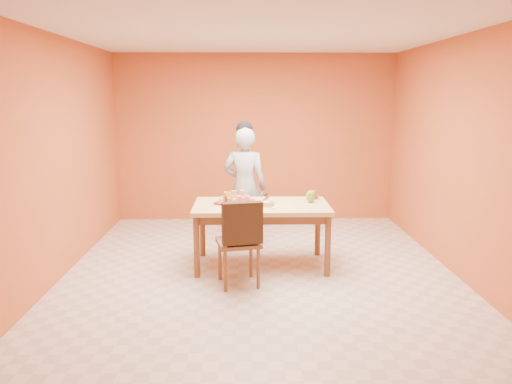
{
  "coord_description": "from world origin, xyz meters",
  "views": [
    {
      "loc": [
        -0.17,
        -5.63,
        2.03
      ],
      "look_at": [
        -0.04,
        0.3,
        0.88
      ],
      "focal_mm": 35.0,
      "sensor_mm": 36.0,
      "label": 1
    }
  ],
  "objects_px": {
    "dining_chair": "(238,241)",
    "egg_ornament": "(311,196)",
    "red_dinner_plate": "(235,199)",
    "magenta_glass": "(313,195)",
    "person": "(245,187)",
    "sponge_cake": "(266,204)",
    "checker_tin": "(314,197)",
    "dining_table": "(261,212)",
    "pastry_platter": "(235,202)"
  },
  "relations": [
    {
      "from": "dining_table",
      "to": "dining_chair",
      "type": "bearing_deg",
      "value": -112.81
    },
    {
      "from": "pastry_platter",
      "to": "egg_ornament",
      "type": "xyz_separation_m",
      "value": [
        0.92,
        -0.01,
        0.06
      ]
    },
    {
      "from": "red_dinner_plate",
      "to": "sponge_cake",
      "type": "distance_m",
      "value": 0.56
    },
    {
      "from": "dining_table",
      "to": "person",
      "type": "height_order",
      "value": "person"
    },
    {
      "from": "dining_chair",
      "to": "sponge_cake",
      "type": "height_order",
      "value": "dining_chair"
    },
    {
      "from": "egg_ornament",
      "to": "magenta_glass",
      "type": "height_order",
      "value": "egg_ornament"
    },
    {
      "from": "pastry_platter",
      "to": "sponge_cake",
      "type": "xyz_separation_m",
      "value": [
        0.37,
        -0.24,
        0.02
      ]
    },
    {
      "from": "dining_chair",
      "to": "egg_ornament",
      "type": "bearing_deg",
      "value": 28.06
    },
    {
      "from": "person",
      "to": "magenta_glass",
      "type": "relative_size",
      "value": 15.12
    },
    {
      "from": "egg_ornament",
      "to": "checker_tin",
      "type": "height_order",
      "value": "egg_ornament"
    },
    {
      "from": "dining_chair",
      "to": "sponge_cake",
      "type": "xyz_separation_m",
      "value": [
        0.32,
        0.5,
        0.3
      ]
    },
    {
      "from": "dining_chair",
      "to": "pastry_platter",
      "type": "bearing_deg",
      "value": 82.13
    },
    {
      "from": "person",
      "to": "checker_tin",
      "type": "distance_m",
      "value": 1.01
    },
    {
      "from": "dining_chair",
      "to": "person",
      "type": "height_order",
      "value": "person"
    },
    {
      "from": "checker_tin",
      "to": "magenta_glass",
      "type": "bearing_deg",
      "value": -110.27
    },
    {
      "from": "sponge_cake",
      "to": "magenta_glass",
      "type": "height_order",
      "value": "magenta_glass"
    },
    {
      "from": "pastry_platter",
      "to": "checker_tin",
      "type": "distance_m",
      "value": 1.03
    },
    {
      "from": "dining_chair",
      "to": "magenta_glass",
      "type": "distance_m",
      "value": 1.34
    },
    {
      "from": "dining_table",
      "to": "pastry_platter",
      "type": "bearing_deg",
      "value": 162.29
    },
    {
      "from": "checker_tin",
      "to": "red_dinner_plate",
      "type": "bearing_deg",
      "value": -175.97
    },
    {
      "from": "dining_chair",
      "to": "magenta_glass",
      "type": "bearing_deg",
      "value": 32.83
    },
    {
      "from": "egg_ornament",
      "to": "checker_tin",
      "type": "distance_m",
      "value": 0.27
    },
    {
      "from": "sponge_cake",
      "to": "pastry_platter",
      "type": "bearing_deg",
      "value": 147.3
    },
    {
      "from": "egg_ornament",
      "to": "dining_table",
      "type": "bearing_deg",
      "value": -158.84
    },
    {
      "from": "pastry_platter",
      "to": "magenta_glass",
      "type": "bearing_deg",
      "value": 10.35
    },
    {
      "from": "magenta_glass",
      "to": "checker_tin",
      "type": "bearing_deg",
      "value": 69.73
    },
    {
      "from": "dining_chair",
      "to": "pastry_platter",
      "type": "height_order",
      "value": "dining_chair"
    },
    {
      "from": "red_dinner_plate",
      "to": "magenta_glass",
      "type": "distance_m",
      "value": 0.98
    },
    {
      "from": "dining_table",
      "to": "sponge_cake",
      "type": "xyz_separation_m",
      "value": [
        0.05,
        -0.14,
        0.13
      ]
    },
    {
      "from": "pastry_platter",
      "to": "egg_ornament",
      "type": "height_order",
      "value": "egg_ornament"
    },
    {
      "from": "person",
      "to": "checker_tin",
      "type": "bearing_deg",
      "value": 161.56
    },
    {
      "from": "person",
      "to": "sponge_cake",
      "type": "relative_size",
      "value": 8.25
    },
    {
      "from": "dining_chair",
      "to": "egg_ornament",
      "type": "distance_m",
      "value": 1.18
    },
    {
      "from": "dining_chair",
      "to": "checker_tin",
      "type": "height_order",
      "value": "dining_chair"
    },
    {
      "from": "dining_chair",
      "to": "magenta_glass",
      "type": "height_order",
      "value": "dining_chair"
    },
    {
      "from": "red_dinner_plate",
      "to": "egg_ornament",
      "type": "relative_size",
      "value": 1.64
    },
    {
      "from": "dining_chair",
      "to": "magenta_glass",
      "type": "xyz_separation_m",
      "value": [
        0.92,
        0.91,
        0.32
      ]
    },
    {
      "from": "person",
      "to": "red_dinner_plate",
      "type": "bearing_deg",
      "value": 89.37
    },
    {
      "from": "person",
      "to": "sponge_cake",
      "type": "xyz_separation_m",
      "value": [
        0.25,
        -1.0,
        -0.02
      ]
    },
    {
      "from": "red_dinner_plate",
      "to": "checker_tin",
      "type": "height_order",
      "value": "checker_tin"
    },
    {
      "from": "magenta_glass",
      "to": "red_dinner_plate",
      "type": "bearing_deg",
      "value": -179.97
    },
    {
      "from": "red_dinner_plate",
      "to": "dining_chair",
      "type": "bearing_deg",
      "value": -86.54
    },
    {
      "from": "red_dinner_plate",
      "to": "egg_ornament",
      "type": "bearing_deg",
      "value": -11.33
    },
    {
      "from": "pastry_platter",
      "to": "magenta_glass",
      "type": "distance_m",
      "value": 0.99
    },
    {
      "from": "person",
      "to": "pastry_platter",
      "type": "xyz_separation_m",
      "value": [
        -0.12,
        -0.76,
        -0.04
      ]
    },
    {
      "from": "pastry_platter",
      "to": "red_dinner_plate",
      "type": "distance_m",
      "value": 0.18
    },
    {
      "from": "dining_table",
      "to": "pastry_platter",
      "type": "height_order",
      "value": "pastry_platter"
    },
    {
      "from": "dining_table",
      "to": "magenta_glass",
      "type": "height_order",
      "value": "magenta_glass"
    },
    {
      "from": "sponge_cake",
      "to": "egg_ornament",
      "type": "bearing_deg",
      "value": 23.05
    },
    {
      "from": "red_dinner_plate",
      "to": "sponge_cake",
      "type": "relative_size",
      "value": 1.23
    }
  ]
}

